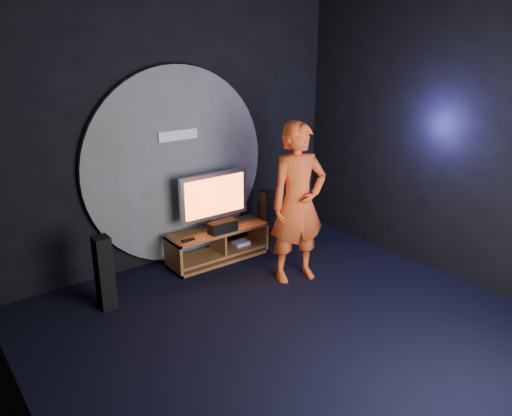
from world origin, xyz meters
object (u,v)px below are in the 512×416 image
Objects in this scene: tv at (214,198)px; subwoofer at (271,237)px; media_console at (219,246)px; player at (298,203)px; tower_speaker_right at (266,220)px; tower_speaker_left at (104,273)px.

subwoofer is at bearing -10.93° from tv.
tv is at bearing 95.97° from media_console.
player reaches higher than media_console.
media_console is 1.64× the size of tower_speaker_right.
player is (-0.35, -0.95, 0.84)m from subwoofer.
subwoofer is (2.55, 0.23, -0.27)m from tower_speaker_left.
tv is 3.23× the size of subwoofer.
tv is 1.80m from tower_speaker_left.
player is at bearing -64.77° from media_console.
player is at bearing -18.23° from tower_speaker_left.
tower_speaker_left is 2.58m from subwoofer.
tv is 0.91m from tower_speaker_right.
tower_speaker_left is 2.50m from tower_speaker_right.
tv reaches higher than media_console.
tower_speaker_left is at bearing -167.09° from tv.
tower_speaker_right is (2.48, 0.25, 0.00)m from tower_speaker_left.
tower_speaker_left is at bearing -174.93° from subwoofer.
subwoofer is 1.32m from player.
player is at bearing -110.07° from subwoofer.
media_console is 0.81m from tower_speaker_right.
tower_speaker_right is (0.77, -0.08, 0.24)m from media_console.
tower_speaker_right reaches higher than subwoofer.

